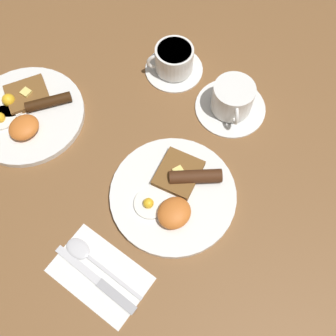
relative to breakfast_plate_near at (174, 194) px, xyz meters
name	(u,v)px	position (x,y,z in m)	size (l,w,h in m)	color
ground_plane	(173,196)	(0.00, 0.00, -0.01)	(3.00, 3.00, 0.00)	brown
breakfast_plate_near	(174,194)	(0.00, 0.00, 0.00)	(0.26, 0.26, 0.05)	white
breakfast_plate_far	(26,113)	(-0.08, 0.38, 0.00)	(0.26, 0.26, 0.05)	white
teacup_near	(232,100)	(0.25, 0.05, 0.02)	(0.16, 0.16, 0.08)	white
teacup_far	(174,61)	(0.24, 0.22, 0.02)	(0.14, 0.14, 0.07)	white
napkin	(100,274)	(-0.22, 0.00, -0.01)	(0.12, 0.18, 0.01)	white
knife	(100,282)	(-0.23, -0.02, -0.01)	(0.03, 0.20, 0.01)	silver
spoon	(85,254)	(-0.21, 0.04, 0.00)	(0.04, 0.19, 0.01)	silver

